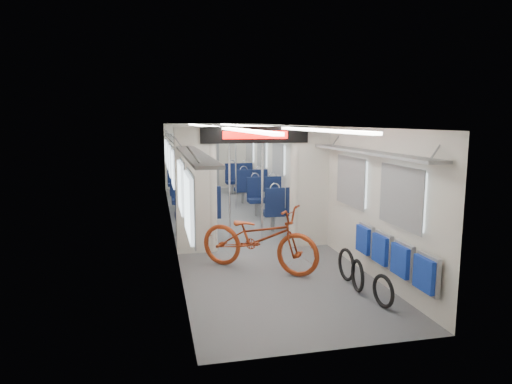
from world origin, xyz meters
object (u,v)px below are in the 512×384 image
bike_hoop_c (346,266)px  stanchion_far_right (236,167)px  bike_hoop_a (383,293)px  bike_hoop_b (357,277)px  stanchion_far_left (214,169)px  stanchion_near_right (262,186)px  flip_bench (392,255)px  seat_bay_far_right (245,181)px  seat_bay_far_left (185,182)px  seat_bay_near_right (274,200)px  bicycle (259,238)px  stanchion_near_left (230,184)px  seat_bay_near_left (194,200)px

bike_hoop_c → stanchion_far_right: (-0.63, 5.99, 0.92)m
bike_hoop_a → bike_hoop_b: bearing=98.1°
stanchion_far_left → stanchion_near_right: bearing=-81.0°
flip_bench → seat_bay_far_right: seat_bay_far_right is taller
stanchion_near_right → bike_hoop_b: bearing=-75.5°
stanchion_near_right → stanchion_far_right: (0.12, 3.64, 0.00)m
bike_hoop_c → seat_bay_far_left: (-1.92, 7.51, 0.34)m
seat_bay_near_right → stanchion_near_right: (-0.70, -1.78, 0.61)m
bicycle → bike_hoop_a: bicycle is taller
bicycle → bike_hoop_c: (1.19, -0.76, -0.31)m
flip_bench → seat_bay_far_left: (-2.29, 8.18, -0.01)m
flip_bench → stanchion_far_right: 6.76m
seat_bay_far_right → stanchion_far_right: stanchion_far_right is taller
bike_hoop_a → seat_bay_far_left: seat_bay_far_left is taller
bicycle → stanchion_near_right: 1.75m
flip_bench → seat_bay_far_right: size_ratio=0.97×
stanchion_near_left → stanchion_far_left: same height
seat_bay_near_right → seat_bay_far_right: 3.51m
bike_hoop_b → seat_bay_near_right: size_ratio=0.23×
stanchion_near_left → bike_hoop_b: bearing=-68.2°
seat_bay_far_right → bicycle: bearing=-99.4°
seat_bay_near_right → bike_hoop_b: bearing=-89.7°
seat_bay_far_right → seat_bay_near_right: bearing=-90.0°
bike_hoop_a → seat_bay_near_right: size_ratio=0.22×
bike_hoop_b → stanchion_far_right: 6.54m
bike_hoop_a → stanchion_far_right: stanchion_far_right is taller
stanchion_near_right → stanchion_far_left: same height
bike_hoop_c → seat_bay_near_right: 4.13m
stanchion_near_right → seat_bay_far_left: bearing=102.7°
bike_hoop_c → seat_bay_far_left: 7.76m
stanchion_far_left → stanchion_far_right: (0.65, 0.34, 0.00)m
seat_bay_far_left → stanchion_far_right: (1.29, -1.53, 0.58)m
bike_hoop_b → seat_bay_near_left: size_ratio=0.21×
seat_bay_far_left → stanchion_far_left: stanchion_far_left is taller
bike_hoop_b → seat_bay_far_right: seat_bay_far_right is taller
bicycle → stanchion_far_right: 5.29m
bike_hoop_a → stanchion_far_right: bearing=95.6°
bike_hoop_b → stanchion_near_right: stanchion_near_right is taller
seat_bay_near_right → seat_bay_far_left: bearing=118.9°
flip_bench → stanchion_far_right: (-1.00, 6.66, 0.57)m
bike_hoop_a → stanchion_near_right: size_ratio=0.19×
flip_bench → bike_hoop_c: size_ratio=4.14×
seat_bay_near_left → stanchion_near_right: bearing=-59.6°
bike_hoop_b → stanchion_far_right: bearing=95.3°
bicycle → bike_hoop_b: 1.71m
seat_bay_far_left → stanchion_near_right: 5.33m
bike_hoop_c → seat_bay_far_left: bearing=104.4°
seat_bay_near_right → stanchion_near_left: 1.94m
bicycle → stanchion_far_right: bearing=31.9°
bike_hoop_c → stanchion_near_left: 3.22m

